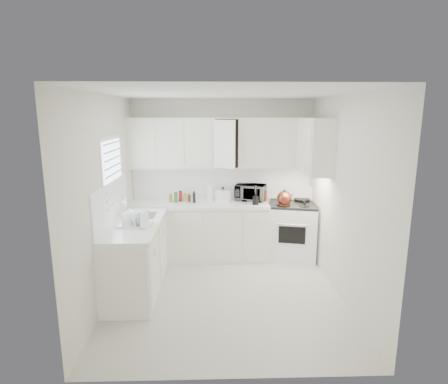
{
  "coord_description": "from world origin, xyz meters",
  "views": [
    {
      "loc": [
        -0.15,
        -4.52,
        2.36
      ],
      "look_at": [
        0.0,
        0.7,
        1.25
      ],
      "focal_mm": 29.57,
      "sensor_mm": 36.0,
      "label": 1
    }
  ],
  "objects_px": {
    "stove": "(292,223)",
    "rice_cooker": "(223,194)",
    "microwave": "(251,191)",
    "utensil_crock": "(256,195)",
    "dish_rack": "(135,218)",
    "tea_kettle": "(284,197)"
  },
  "relations": [
    {
      "from": "stove",
      "to": "tea_kettle",
      "type": "distance_m",
      "value": 0.54
    },
    {
      "from": "stove",
      "to": "dish_rack",
      "type": "relative_size",
      "value": 2.95
    },
    {
      "from": "microwave",
      "to": "utensil_crock",
      "type": "bearing_deg",
      "value": -62.46
    },
    {
      "from": "dish_rack",
      "to": "stove",
      "type": "bearing_deg",
      "value": 38.91
    },
    {
      "from": "dish_rack",
      "to": "rice_cooker",
      "type": "bearing_deg",
      "value": 58.73
    },
    {
      "from": "utensil_crock",
      "to": "dish_rack",
      "type": "height_order",
      "value": "utensil_crock"
    },
    {
      "from": "microwave",
      "to": "rice_cooker",
      "type": "relative_size",
      "value": 1.91
    },
    {
      "from": "tea_kettle",
      "to": "rice_cooker",
      "type": "bearing_deg",
      "value": 155.54
    },
    {
      "from": "stove",
      "to": "rice_cooker",
      "type": "relative_size",
      "value": 4.73
    },
    {
      "from": "microwave",
      "to": "rice_cooker",
      "type": "bearing_deg",
      "value": -148.22
    },
    {
      "from": "stove",
      "to": "utensil_crock",
      "type": "xyz_separation_m",
      "value": [
        -0.63,
        -0.14,
        0.52
      ]
    },
    {
      "from": "stove",
      "to": "microwave",
      "type": "height_order",
      "value": "microwave"
    },
    {
      "from": "rice_cooker",
      "to": "utensil_crock",
      "type": "bearing_deg",
      "value": -30.22
    },
    {
      "from": "rice_cooker",
      "to": "dish_rack",
      "type": "relative_size",
      "value": 0.62
    },
    {
      "from": "stove",
      "to": "rice_cooker",
      "type": "distance_m",
      "value": 1.24
    },
    {
      "from": "rice_cooker",
      "to": "utensil_crock",
      "type": "height_order",
      "value": "utensil_crock"
    },
    {
      "from": "stove",
      "to": "dish_rack",
      "type": "height_order",
      "value": "stove"
    },
    {
      "from": "dish_rack",
      "to": "microwave",
      "type": "bearing_deg",
      "value": 51.57
    },
    {
      "from": "tea_kettle",
      "to": "utensil_crock",
      "type": "distance_m",
      "value": 0.45
    },
    {
      "from": "stove",
      "to": "microwave",
      "type": "bearing_deg",
      "value": 179.0
    },
    {
      "from": "microwave",
      "to": "rice_cooker",
      "type": "height_order",
      "value": "microwave"
    },
    {
      "from": "rice_cooker",
      "to": "utensil_crock",
      "type": "relative_size",
      "value": 0.78
    }
  ]
}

